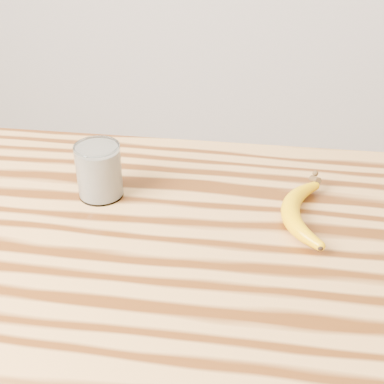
# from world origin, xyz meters

# --- Properties ---
(table) EXTENTS (1.20, 0.80, 0.90)m
(table) POSITION_xyz_m (0.00, 0.00, 0.77)
(table) COLOR #B88444
(table) RESTS_ON ground
(smoothie_glass) EXTENTS (0.08, 0.08, 0.10)m
(smoothie_glass) POSITION_xyz_m (-0.27, 0.16, 0.95)
(smoothie_glass) COLOR white
(smoothie_glass) RESTS_ON table
(banana) EXTENTS (0.10, 0.26, 0.03)m
(banana) POSITION_xyz_m (0.06, 0.13, 0.92)
(banana) COLOR #E3A500
(banana) RESTS_ON table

